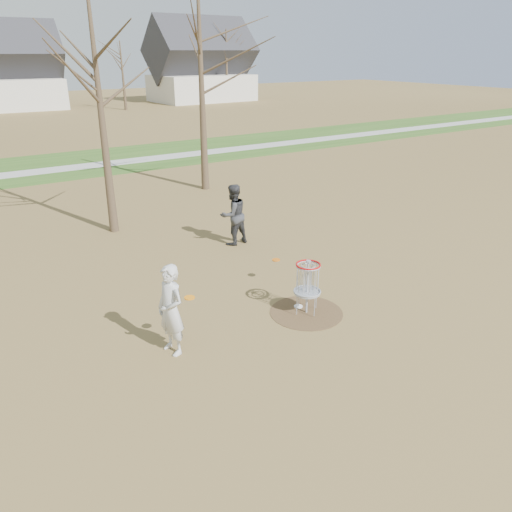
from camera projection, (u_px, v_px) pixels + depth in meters
The scene contains 11 objects.
ground at pixel (306, 313), 12.26m from camera, with size 160.00×160.00×0.00m, color brown.
green_band at pixel (78, 163), 28.55m from camera, with size 160.00×8.00×0.01m, color #2D5119.
footpath at pixel (83, 166), 27.77m from camera, with size 160.00×1.50×0.01m, color #9E9E99.
dirt_circle at pixel (306, 312), 12.26m from camera, with size 1.80×1.80×0.01m, color #47331E.
player_standing at pixel (171, 310), 10.30m from camera, with size 0.73×0.48×1.99m, color silver.
player_throwing at pixel (233, 215), 16.28m from camera, with size 0.98×0.76×2.02m, color #313236.
disc_grounded at pixel (298, 306), 12.51m from camera, with size 0.22×0.22×0.02m, color white.
discs_in_play at pixel (241, 275), 11.96m from camera, with size 3.63×1.96×0.57m.
disc_golf_basket at pixel (308, 279), 11.91m from camera, with size 0.64×0.64×1.35m.
bare_trees at pixel (41, 60), 38.88m from camera, with size 52.62×44.98×9.00m.
houses_row at pixel (36, 76), 53.87m from camera, with size 56.51×10.01×7.26m.
Camera 1 is at (-6.92, -8.39, 5.95)m, focal length 35.00 mm.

